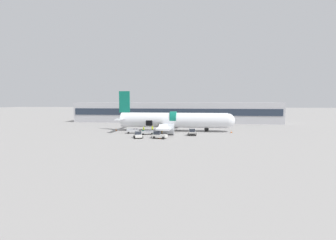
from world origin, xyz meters
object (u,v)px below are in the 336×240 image
(ground_crew_driver, at_px, (144,129))
(baggage_cart_loading, at_px, (148,133))
(baggage_cart_queued, at_px, (133,131))
(suitcase_on_tarmac_spare, at_px, (138,134))
(ground_crew_loader_a, at_px, (158,130))
(baggage_tug_mid, at_px, (159,135))
(baggage_tug_rear, at_px, (138,135))
(airplane, at_px, (172,120))
(suitcase_on_tarmac_upright, at_px, (154,135))
(ground_crew_loader_b, at_px, (162,133))
(ground_crew_supervisor, at_px, (152,129))
(baggage_tug_lead, at_px, (192,133))

(ground_crew_driver, bearing_deg, baggage_cart_loading, -59.53)
(baggage_cart_queued, height_order, suitcase_on_tarmac_spare, baggage_cart_queued)
(ground_crew_loader_a, distance_m, suitcase_on_tarmac_spare, 5.96)
(ground_crew_loader_a, height_order, suitcase_on_tarmac_spare, ground_crew_loader_a)
(baggage_tug_mid, distance_m, ground_crew_driver, 9.61)
(baggage_tug_rear, distance_m, suitcase_on_tarmac_spare, 3.58)
(airplane, distance_m, baggage_tug_mid, 12.48)
(airplane, height_order, suitcase_on_tarmac_upright, airplane)
(ground_crew_loader_b, height_order, ground_crew_supervisor, ground_crew_supervisor)
(suitcase_on_tarmac_spare, bearing_deg, baggage_tug_lead, 7.31)
(baggage_tug_rear, distance_m, suitcase_on_tarmac_upright, 4.28)
(baggage_cart_loading, xyz_separation_m, ground_crew_loader_a, (2.10, 2.58, 0.40))
(airplane, relative_size, baggage_tug_rear, 11.09)
(baggage_tug_lead, xyz_separation_m, baggage_cart_loading, (-10.45, 0.22, -0.19))
(baggage_tug_lead, bearing_deg, ground_crew_loader_a, 161.50)
(airplane, height_order, suitcase_on_tarmac_spare, airplane)
(baggage_tug_mid, xyz_separation_m, ground_crew_loader_b, (0.12, 2.61, 0.14))
(baggage_tug_lead, distance_m, ground_crew_supervisor, 10.41)
(baggage_tug_lead, distance_m, baggage_cart_loading, 10.46)
(airplane, relative_size, suitcase_on_tarmac_upright, 47.08)
(ground_crew_driver, bearing_deg, baggage_tug_mid, -57.06)
(baggage_tug_mid, relative_size, baggage_cart_queued, 0.82)
(ground_crew_loader_b, bearing_deg, suitcase_on_tarmac_upright, 162.66)
(ground_crew_loader_a, distance_m, ground_crew_driver, 3.75)
(baggage_tug_mid, height_order, baggage_cart_queued, baggage_tug_mid)
(baggage_tug_mid, height_order, ground_crew_supervisor, ground_crew_supervisor)
(ground_crew_loader_b, bearing_deg, suitcase_on_tarmac_spare, 171.40)
(baggage_cart_loading, xyz_separation_m, ground_crew_supervisor, (0.54, 2.95, 0.51))
(baggage_cart_queued, bearing_deg, baggage_cart_loading, -22.18)
(ground_crew_loader_b, bearing_deg, airplane, 82.22)
(baggage_tug_rear, bearing_deg, ground_crew_loader_b, 28.91)
(baggage_tug_lead, relative_size, baggage_cart_queued, 0.60)
(suitcase_on_tarmac_upright, height_order, suitcase_on_tarmac_spare, suitcase_on_tarmac_upright)
(suitcase_on_tarmac_spare, bearing_deg, baggage_cart_queued, 121.23)
(baggage_cart_loading, relative_size, suitcase_on_tarmac_spare, 7.06)
(baggage_cart_queued, bearing_deg, ground_crew_driver, 26.82)
(baggage_tug_rear, xyz_separation_m, ground_crew_driver, (-0.64, 8.05, 0.27))
(baggage_tug_rear, height_order, baggage_cart_loading, baggage_tug_rear)
(baggage_cart_loading, distance_m, ground_crew_supervisor, 3.05)
(baggage_tug_lead, bearing_deg, airplane, 127.21)
(ground_crew_loader_b, distance_m, suitcase_on_tarmac_spare, 5.69)
(baggage_cart_queued, distance_m, ground_crew_loader_a, 6.15)
(baggage_cart_loading, bearing_deg, ground_crew_driver, 120.47)
(ground_crew_loader_b, height_order, suitcase_on_tarmac_spare, ground_crew_loader_b)
(baggage_tug_lead, height_order, suitcase_on_tarmac_spare, baggage_tug_lead)
(baggage_tug_mid, height_order, ground_crew_loader_b, baggage_tug_mid)
(baggage_cart_queued, bearing_deg, suitcase_on_tarmac_upright, -32.40)
(ground_crew_supervisor, bearing_deg, suitcase_on_tarmac_upright, -75.47)
(baggage_tug_rear, height_order, ground_crew_supervisor, ground_crew_supervisor)
(ground_crew_loader_a, bearing_deg, suitcase_on_tarmac_spare, -132.33)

